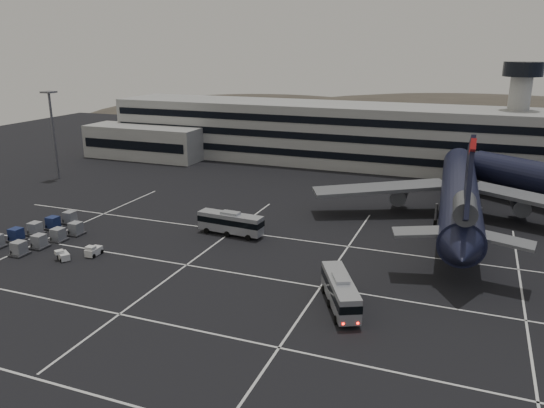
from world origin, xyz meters
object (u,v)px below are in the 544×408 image
Objects in this scene: trijet_main at (460,193)px; bus_near at (340,290)px; bus_far at (231,222)px; tug_a at (93,251)px; uld_cluster at (41,233)px.

bus_near is (-10.48, -33.20, -3.28)m from trijet_main.
bus_far is 4.34× the size of tug_a.
uld_cluster is (-46.01, 4.83, -1.03)m from bus_near.
trijet_main is 3.65× the size of uld_cluster.
trijet_main reaches higher than tug_a.
tug_a is at bearing -12.52° from uld_cluster.
bus_near is 26.62m from bus_far.
bus_far is 27.71m from uld_cluster.
bus_far is at bearing 44.46° from tug_a.
uld_cluster is (-56.49, -28.36, -4.31)m from trijet_main.
uld_cluster reaches higher than tug_a.
bus_far reaches higher than tug_a.
tug_a is (-13.72, -14.19, -1.30)m from bus_far.
bus_far is at bearing -154.85° from trijet_main.
trijet_main is at bearing 26.66° from uld_cluster.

